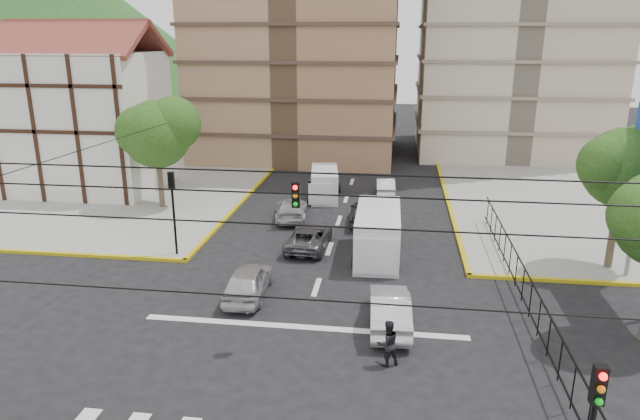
% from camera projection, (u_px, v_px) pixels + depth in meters
% --- Properties ---
extents(ground, '(160.00, 160.00, 0.00)m').
position_uv_depth(ground, '(298.00, 342.00, 21.53)').
color(ground, black).
rests_on(ground, ground).
extents(sidewalk_nw, '(26.00, 26.00, 0.15)m').
position_uv_depth(sidewalk_nw, '(83.00, 188.00, 43.03)').
color(sidewalk_nw, gray).
rests_on(sidewalk_nw, ground).
extents(stop_line, '(13.00, 0.40, 0.01)m').
position_uv_depth(stop_line, '(303.00, 327.00, 22.66)').
color(stop_line, silver).
rests_on(stop_line, ground).
extents(tudor_building, '(10.80, 8.05, 12.23)m').
position_uv_depth(tudor_building, '(87.00, 120.00, 41.38)').
color(tudor_building, silver).
rests_on(tudor_building, ground).
extents(distant_hill, '(70.00, 70.00, 28.00)m').
position_uv_depth(distant_hill, '(33.00, 17.00, 90.83)').
color(distant_hill, '#214416').
rests_on(distant_hill, ground).
extents(park_fence, '(0.10, 22.50, 1.66)m').
position_uv_depth(park_fence, '(521.00, 304.00, 24.63)').
color(park_fence, black).
rests_on(park_fence, ground).
extents(tree_park_c, '(4.65, 3.80, 7.25)m').
position_uv_depth(tree_park_c, '(626.00, 164.00, 26.69)').
color(tree_park_c, '#473828').
rests_on(tree_park_c, ground).
extents(tree_tudor, '(5.39, 4.40, 7.43)m').
position_uv_depth(tree_tudor, '(158.00, 131.00, 36.70)').
color(tree_tudor, '#473828').
rests_on(tree_tudor, ground).
extents(traffic_light_nw, '(0.28, 0.22, 4.40)m').
position_uv_depth(traffic_light_nw, '(173.00, 199.00, 29.01)').
color(traffic_light_nw, black).
rests_on(traffic_light_nw, ground).
extents(traffic_light_hanging, '(18.00, 9.12, 0.92)m').
position_uv_depth(traffic_light_hanging, '(285.00, 209.00, 17.87)').
color(traffic_light_hanging, black).
rests_on(traffic_light_hanging, ground).
extents(van_right_lane, '(2.36, 5.68, 2.55)m').
position_uv_depth(van_right_lane, '(378.00, 236.00, 29.24)').
color(van_right_lane, silver).
rests_on(van_right_lane, ground).
extents(van_left_lane, '(2.39, 4.83, 2.09)m').
position_uv_depth(van_left_lane, '(324.00, 185.00, 40.14)').
color(van_left_lane, silver).
rests_on(van_left_lane, ground).
extents(car_silver_front_left, '(1.85, 4.27, 1.43)m').
position_uv_depth(car_silver_front_left, '(248.00, 281.00, 25.16)').
color(car_silver_front_left, '#B9BABE').
rests_on(car_silver_front_left, ground).
extents(car_white_front_right, '(1.80, 4.53, 1.46)m').
position_uv_depth(car_white_front_right, '(390.00, 309.00, 22.57)').
color(car_white_front_right, silver).
rests_on(car_white_front_right, ground).
extents(car_grey_mid_left, '(2.25, 4.53, 1.23)m').
position_uv_depth(car_grey_mid_left, '(309.00, 237.00, 30.95)').
color(car_grey_mid_left, '#56575D').
rests_on(car_grey_mid_left, ground).
extents(car_silver_rear_left, '(2.42, 4.74, 1.32)m').
position_uv_depth(car_silver_rear_left, '(292.00, 209.00, 35.91)').
color(car_silver_rear_left, silver).
rests_on(car_silver_rear_left, ground).
extents(car_darkgrey_mid_right, '(1.89, 4.36, 1.46)m').
position_uv_depth(car_darkgrey_mid_right, '(364.00, 212.00, 34.95)').
color(car_darkgrey_mid_right, '#2A2A2D').
rests_on(car_darkgrey_mid_right, ground).
extents(car_white_rear_right, '(1.52, 3.79, 1.22)m').
position_uv_depth(car_white_rear_right, '(385.00, 186.00, 41.49)').
color(car_white_rear_right, silver).
rests_on(car_white_rear_right, ground).
extents(pedestrian_crosswalk, '(1.03, 0.95, 1.69)m').
position_uv_depth(pedestrian_crosswalk, '(388.00, 343.00, 19.84)').
color(pedestrian_crosswalk, black).
rests_on(pedestrian_crosswalk, ground).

